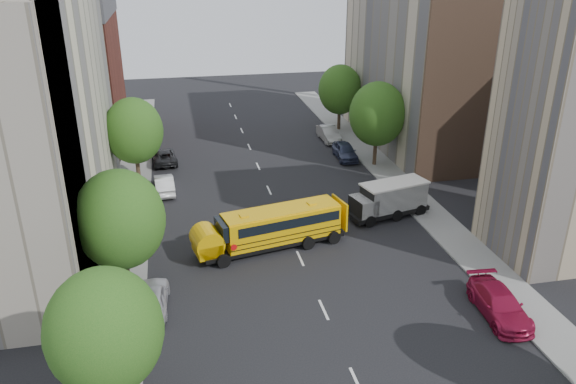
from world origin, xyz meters
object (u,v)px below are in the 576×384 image
object	(u,v)px
street_tree_5	(340,90)
parked_car_3	(499,304)
street_tree_4	(377,114)
parked_car_4	(345,151)
street_tree_2	(134,131)
parked_car_0	(152,298)
street_tree_1	(120,220)
parked_car_2	(164,156)
street_tree_0	(105,331)
parked_car_5	(329,134)
safari_truck	(389,199)
parked_car_1	(164,184)
school_bus	(271,227)

from	to	relation	value
street_tree_5	parked_car_3	xyz separation A→B (m)	(-1.50, -36.52, -3.94)
street_tree_4	parked_car_4	world-z (taller)	street_tree_4
street_tree_2	parked_car_0	xyz separation A→B (m)	(1.40, -19.95, -4.05)
street_tree_5	parked_car_0	bearing A→B (deg)	-122.81
street_tree_1	street_tree_4	bearing A→B (deg)	39.29
parked_car_2	street_tree_0	bearing A→B (deg)	80.85
street_tree_4	parked_car_5	size ratio (longest dim) A/B	1.72
parked_car_4	street_tree_4	bearing A→B (deg)	-45.70
street_tree_0	street_tree_1	size ratio (longest dim) A/B	0.94
street_tree_4	parked_car_5	xyz separation A→B (m)	(-2.20, 8.41, -4.30)
parked_car_2	street_tree_2	bearing A→B (deg)	60.41
street_tree_4	safari_truck	world-z (taller)	street_tree_4
parked_car_0	parked_car_1	xyz separation A→B (m)	(0.80, 17.36, -0.04)
street_tree_2	parked_car_0	distance (m)	20.41
street_tree_2	parked_car_1	world-z (taller)	street_tree_2
street_tree_1	parked_car_3	size ratio (longest dim) A/B	1.51
street_tree_0	safari_truck	world-z (taller)	street_tree_0
street_tree_5	parked_car_0	distance (m)	38.22
street_tree_1	street_tree_5	size ratio (longest dim) A/B	1.05
street_tree_4	safari_truck	bearing A→B (deg)	-104.63
parked_car_5	street_tree_2	bearing A→B (deg)	-158.37
parked_car_1	parked_car_2	xyz separation A→B (m)	(0.00, 7.47, -0.06)
street_tree_1	school_bus	distance (m)	10.68
parked_car_5	street_tree_1	bearing A→B (deg)	-128.25
street_tree_1	school_bus	world-z (taller)	street_tree_1
street_tree_1	parked_car_0	xyz separation A→B (m)	(1.40, -1.95, -4.18)
parked_car_2	parked_car_4	size ratio (longest dim) A/B	1.05
school_bus	parked_car_4	size ratio (longest dim) A/B	2.25
street_tree_1	parked_car_1	distance (m)	16.13
street_tree_1	parked_car_2	world-z (taller)	street_tree_1
safari_truck	parked_car_0	bearing A→B (deg)	-166.56
parked_car_2	parked_car_3	distance (m)	34.63
street_tree_0	parked_car_5	distance (m)	41.63
street_tree_2	school_bus	size ratio (longest dim) A/B	0.74
street_tree_2	parked_car_0	size ratio (longest dim) A/B	1.70
street_tree_5	parked_car_1	world-z (taller)	street_tree_5
parked_car_0	parked_car_2	size ratio (longest dim) A/B	0.94
safari_truck	parked_car_1	world-z (taller)	safari_truck
school_bus	parked_car_2	bearing A→B (deg)	98.80
parked_car_0	parked_car_3	world-z (taller)	parked_car_0
street_tree_0	school_bus	xyz separation A→B (m)	(9.35, 13.92, -3.04)
street_tree_4	parked_car_0	xyz separation A→B (m)	(-20.60, -19.95, -4.30)
safari_truck	parked_car_3	world-z (taller)	safari_truck
parked_car_0	street_tree_4	bearing A→B (deg)	-132.24
school_bus	street_tree_0	bearing A→B (deg)	-135.74
street_tree_4	parked_car_4	distance (m)	5.40
parked_car_3	street_tree_0	bearing A→B (deg)	-165.64
school_bus	parked_car_1	xyz separation A→B (m)	(-7.15, 11.49, -0.86)
parked_car_3	parked_car_5	distance (m)	32.94
street_tree_5	school_bus	bearing A→B (deg)	-115.88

